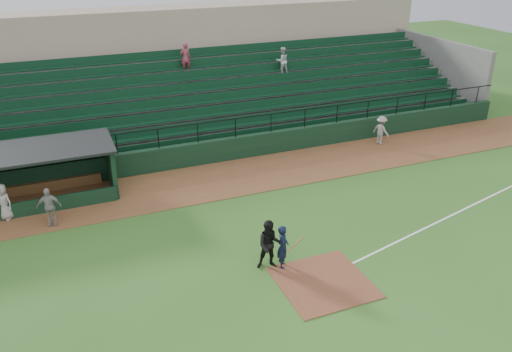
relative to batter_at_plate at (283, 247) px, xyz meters
name	(u,v)px	position (x,y,z in m)	size (l,w,h in m)	color
ground	(310,267)	(0.88, -0.39, -0.82)	(90.00, 90.00, 0.00)	#2F5E1E
warning_track	(232,178)	(0.88, 7.61, -0.81)	(40.00, 4.00, 0.03)	brown
home_plate_dirt	(323,282)	(0.88, -1.39, -0.81)	(3.00, 3.00, 0.03)	brown
foul_line	(462,210)	(8.88, 0.81, -0.82)	(18.00, 0.09, 0.01)	white
stadium_structure	(184,88)	(0.88, 16.07, 1.48)	(38.00, 13.08, 6.40)	black
dugout	(9,173)	(-8.87, 9.17, 0.51)	(8.90, 3.20, 2.42)	black
batter_at_plate	(283,247)	(0.00, 0.00, 0.00)	(1.09, 0.72, 1.64)	black
umpire	(270,245)	(-0.45, 0.14, 0.10)	(0.90, 0.70, 1.85)	black
runner	(381,130)	(10.06, 8.63, 0.02)	(1.05, 0.60, 1.62)	gray
dugout_player_a	(49,207)	(-7.42, 6.17, 0.02)	(0.95, 0.40, 1.63)	#9C9892
dugout_player_b	(3,202)	(-9.13, 7.39, 0.00)	(0.77, 0.50, 1.58)	#AAA49F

